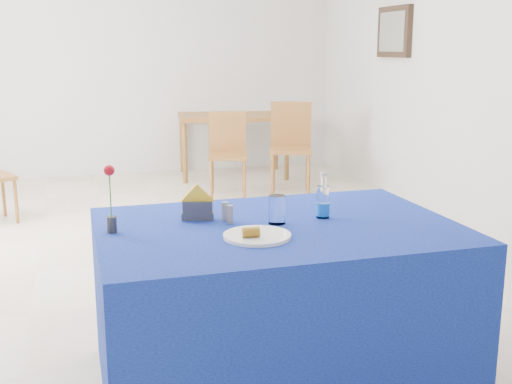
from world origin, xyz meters
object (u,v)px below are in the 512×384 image
plate (257,236)px  chair_bg_right (291,141)px  water_bottle (323,203)px  chair_bg_left (228,148)px  oak_table (233,121)px  blue_table (277,303)px

plate → chair_bg_right: chair_bg_right is taller
water_bottle → chair_bg_left: 3.83m
water_bottle → chair_bg_right: size_ratio=0.22×
plate → chair_bg_right: (1.54, 3.95, -0.20)m
water_bottle → chair_bg_left: bearing=82.9°
water_bottle → oak_table: 4.87m
blue_table → water_bottle: bearing=13.6°
chair_bg_right → plate: bearing=-92.0°
plate → blue_table: (0.15, 0.17, -0.39)m
oak_table → chair_bg_left: size_ratio=1.57×
chair_bg_left → chair_bg_right: size_ratio=0.90×
plate → water_bottle: 0.45m
blue_table → plate: bearing=-130.9°
plate → chair_bg_right: 4.25m
water_bottle → chair_bg_left: size_ratio=0.24×
water_bottle → oak_table: size_ratio=0.16×
plate → oak_table: plate is taller
blue_table → chair_bg_left: size_ratio=1.82×
chair_bg_left → water_bottle: bearing=-83.2°
blue_table → chair_bg_left: 3.91m
blue_table → chair_bg_right: 4.04m
plate → chair_bg_left: size_ratio=0.33×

